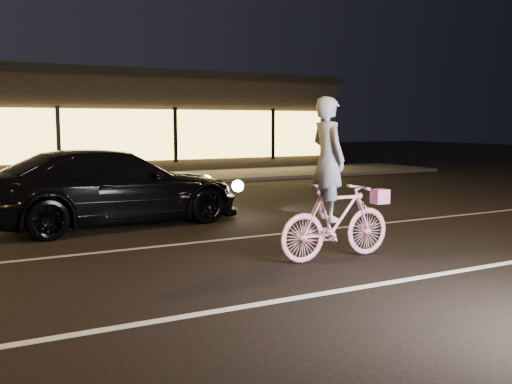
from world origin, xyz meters
TOP-DOWN VIEW (x-y plane):
  - ground at (0.00, 0.00)m, footprint 90.00×90.00m
  - lane_stripe_near at (0.00, -1.50)m, footprint 60.00×0.12m
  - lane_stripe_far at (0.00, 2.00)m, footprint 60.00×0.10m
  - sidewalk at (0.00, 13.00)m, footprint 30.00×4.00m
  - storefront at (0.00, 18.97)m, footprint 25.40×8.42m
  - cyclist at (1.65, -0.10)m, footprint 1.94×0.67m
  - sedan at (-0.57, 4.43)m, footprint 5.49×2.69m

SIDE VIEW (x-z plane):
  - ground at x=0.00m, z-range 0.00..0.00m
  - lane_stripe_near at x=0.00m, z-range 0.00..0.01m
  - lane_stripe_far at x=0.00m, z-range 0.00..0.01m
  - sidewalk at x=0.00m, z-range 0.00..0.12m
  - sedan at x=-0.57m, z-range 0.00..1.54m
  - cyclist at x=1.65m, z-range -0.35..2.09m
  - storefront at x=0.00m, z-range 0.05..4.25m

